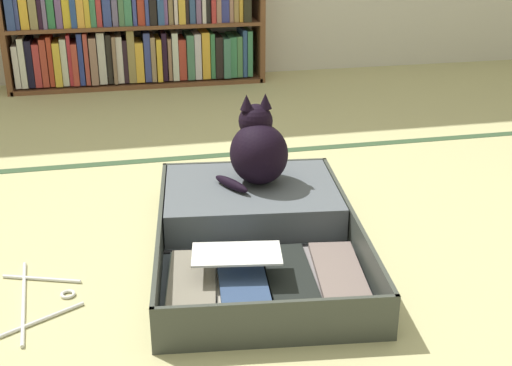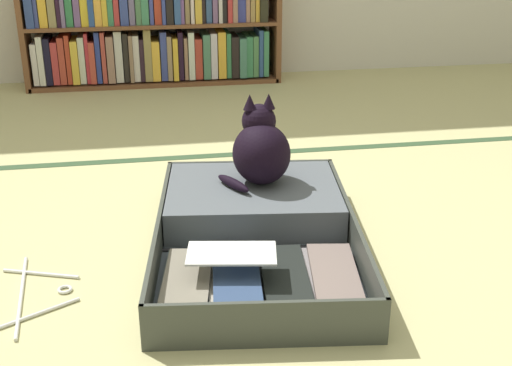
# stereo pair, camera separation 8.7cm
# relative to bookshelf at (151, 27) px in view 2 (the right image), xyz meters

# --- Properties ---
(ground_plane) EXTENTS (10.00, 10.00, 0.00)m
(ground_plane) POSITION_rel_bookshelf_xyz_m (0.25, -2.26, -0.33)
(ground_plane) COLOR tan
(tatami_border) EXTENTS (4.80, 0.05, 0.00)m
(tatami_border) POSITION_rel_bookshelf_xyz_m (0.25, -1.28, -0.33)
(tatami_border) COLOR #324C2E
(tatami_border) RESTS_ON ground_plane
(bookshelf) EXTENTS (1.45, 0.24, 0.69)m
(bookshelf) POSITION_rel_bookshelf_xyz_m (0.00, 0.00, 0.00)
(bookshelf) COLOR brown
(bookshelf) RESTS_ON ground_plane
(open_suitcase) EXTENTS (0.70, 1.00, 0.13)m
(open_suitcase) POSITION_rel_bookshelf_xyz_m (0.25, -2.06, -0.28)
(open_suitcase) COLOR #3A3E38
(open_suitcase) RESTS_ON ground_plane
(black_cat) EXTENTS (0.25, 0.22, 0.29)m
(black_cat) POSITION_rel_bookshelf_xyz_m (0.30, -1.89, -0.09)
(black_cat) COLOR black
(black_cat) RESTS_ON open_suitcase
(clothes_hanger) EXTENTS (0.23, 0.42, 0.01)m
(clothes_hanger) POSITION_rel_bookshelf_xyz_m (-0.38, -2.28, -0.32)
(clothes_hanger) COLOR silver
(clothes_hanger) RESTS_ON ground_plane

